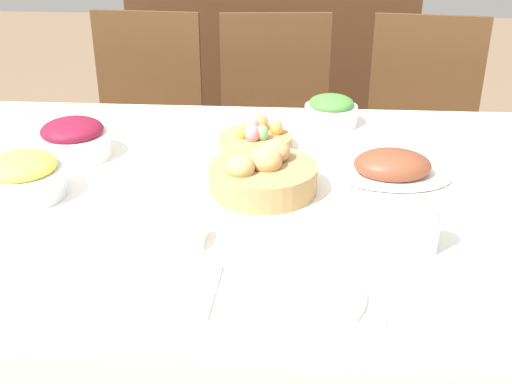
{
  "coord_description": "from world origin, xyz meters",
  "views": [
    {
      "loc": [
        0.09,
        -1.34,
        1.41
      ],
      "look_at": [
        0.01,
        -0.09,
        0.79
      ],
      "focal_mm": 45.0,
      "sensor_mm": 36.0,
      "label": 1
    }
  ],
  "objects_px": {
    "chair_far_center": "(276,134)",
    "drinking_cup": "(423,229)",
    "pineapple_bowl": "(23,177)",
    "fork": "(213,291)",
    "dinner_plate": "(297,293)",
    "egg_basket": "(256,139)",
    "butter_dish": "(180,235)",
    "chair_far_left": "(144,131)",
    "ham_platter": "(392,167)",
    "green_salad_bowl": "(331,111)",
    "knife": "(381,298)",
    "chair_far_right": "(422,138)",
    "bread_basket": "(263,174)",
    "spoon": "(399,298)",
    "beet_salad_bowl": "(73,139)",
    "sideboard": "(272,80)"
  },
  "relations": [
    {
      "from": "beet_salad_bowl",
      "to": "sideboard",
      "type": "bearing_deg",
      "value": 74.52
    },
    {
      "from": "green_salad_bowl",
      "to": "fork",
      "type": "relative_size",
      "value": 0.96
    },
    {
      "from": "beet_salad_bowl",
      "to": "dinner_plate",
      "type": "distance_m",
      "value": 0.83
    },
    {
      "from": "chair_far_right",
      "to": "chair_far_center",
      "type": "height_order",
      "value": "same"
    },
    {
      "from": "ham_platter",
      "to": "knife",
      "type": "distance_m",
      "value": 0.52
    },
    {
      "from": "egg_basket",
      "to": "fork",
      "type": "height_order",
      "value": "egg_basket"
    },
    {
      "from": "bread_basket",
      "to": "drinking_cup",
      "type": "distance_m",
      "value": 0.4
    },
    {
      "from": "chair_far_left",
      "to": "spoon",
      "type": "xyz_separation_m",
      "value": [
        0.78,
        -1.38,
        0.24
      ]
    },
    {
      "from": "chair_far_center",
      "to": "ham_platter",
      "type": "xyz_separation_m",
      "value": [
        0.31,
        -0.87,
        0.26
      ]
    },
    {
      "from": "beet_salad_bowl",
      "to": "egg_basket",
      "type": "bearing_deg",
      "value": 10.97
    },
    {
      "from": "sideboard",
      "to": "knife",
      "type": "relative_size",
      "value": 8.21
    },
    {
      "from": "pineapple_bowl",
      "to": "fork",
      "type": "xyz_separation_m",
      "value": [
        0.48,
        -0.35,
        -0.05
      ]
    },
    {
      "from": "fork",
      "to": "ham_platter",
      "type": "bearing_deg",
      "value": 56.67
    },
    {
      "from": "ham_platter",
      "to": "dinner_plate",
      "type": "relative_size",
      "value": 1.19
    },
    {
      "from": "chair_far_left",
      "to": "drinking_cup",
      "type": "distance_m",
      "value": 1.5
    },
    {
      "from": "egg_basket",
      "to": "butter_dish",
      "type": "relative_size",
      "value": 1.95
    },
    {
      "from": "dinner_plate",
      "to": "fork",
      "type": "height_order",
      "value": "dinner_plate"
    },
    {
      "from": "bread_basket",
      "to": "green_salad_bowl",
      "type": "bearing_deg",
      "value": 69.38
    },
    {
      "from": "chair_far_right",
      "to": "beet_salad_bowl",
      "type": "relative_size",
      "value": 5.06
    },
    {
      "from": "chair_far_center",
      "to": "butter_dish",
      "type": "distance_m",
      "value": 1.25
    },
    {
      "from": "chair_far_right",
      "to": "sideboard",
      "type": "bearing_deg",
      "value": 133.19
    },
    {
      "from": "beet_salad_bowl",
      "to": "green_salad_bowl",
      "type": "height_order",
      "value": "beet_salad_bowl"
    },
    {
      "from": "chair_far_right",
      "to": "butter_dish",
      "type": "distance_m",
      "value": 1.42
    },
    {
      "from": "chair_far_center",
      "to": "chair_far_left",
      "type": "distance_m",
      "value": 0.51
    },
    {
      "from": "green_salad_bowl",
      "to": "knife",
      "type": "bearing_deg",
      "value": -86.24
    },
    {
      "from": "bread_basket",
      "to": "green_salad_bowl",
      "type": "xyz_separation_m",
      "value": [
        0.17,
        0.46,
        0.0
      ]
    },
    {
      "from": "sideboard",
      "to": "dinner_plate",
      "type": "distance_m",
      "value": 2.2
    },
    {
      "from": "ham_platter",
      "to": "butter_dish",
      "type": "distance_m",
      "value": 0.57
    },
    {
      "from": "chair_far_center",
      "to": "knife",
      "type": "height_order",
      "value": "chair_far_center"
    },
    {
      "from": "chair_far_left",
      "to": "ham_platter",
      "type": "relative_size",
      "value": 3.3
    },
    {
      "from": "sideboard",
      "to": "fork",
      "type": "relative_size",
      "value": 8.21
    },
    {
      "from": "chair_far_center",
      "to": "dinner_plate",
      "type": "relative_size",
      "value": 3.91
    },
    {
      "from": "chair_far_center",
      "to": "green_salad_bowl",
      "type": "relative_size",
      "value": 6.17
    },
    {
      "from": "drinking_cup",
      "to": "egg_basket",
      "type": "bearing_deg",
      "value": 125.4
    },
    {
      "from": "chair_far_center",
      "to": "knife",
      "type": "distance_m",
      "value": 1.42
    },
    {
      "from": "knife",
      "to": "drinking_cup",
      "type": "xyz_separation_m",
      "value": [
        0.09,
        0.17,
        0.05
      ]
    },
    {
      "from": "dinner_plate",
      "to": "chair_far_left",
      "type": "bearing_deg",
      "value": 113.65
    },
    {
      "from": "fork",
      "to": "butter_dish",
      "type": "height_order",
      "value": "butter_dish"
    },
    {
      "from": "dinner_plate",
      "to": "sideboard",
      "type": "bearing_deg",
      "value": 93.67
    },
    {
      "from": "bread_basket",
      "to": "spoon",
      "type": "height_order",
      "value": "bread_basket"
    },
    {
      "from": "green_salad_bowl",
      "to": "knife",
      "type": "height_order",
      "value": "green_salad_bowl"
    },
    {
      "from": "chair_far_right",
      "to": "ham_platter",
      "type": "bearing_deg",
      "value": -99.09
    },
    {
      "from": "chair_far_center",
      "to": "fork",
      "type": "height_order",
      "value": "chair_far_center"
    },
    {
      "from": "fork",
      "to": "butter_dish",
      "type": "bearing_deg",
      "value": 120.28
    },
    {
      "from": "chair_far_center",
      "to": "drinking_cup",
      "type": "distance_m",
      "value": 1.28
    },
    {
      "from": "egg_basket",
      "to": "pineapple_bowl",
      "type": "height_order",
      "value": "pineapple_bowl"
    },
    {
      "from": "bread_basket",
      "to": "spoon",
      "type": "distance_m",
      "value": 0.49
    },
    {
      "from": "dinner_plate",
      "to": "chair_far_center",
      "type": "bearing_deg",
      "value": 93.71
    },
    {
      "from": "sideboard",
      "to": "drinking_cup",
      "type": "distance_m",
      "value": 2.07
    },
    {
      "from": "chair_far_right",
      "to": "knife",
      "type": "height_order",
      "value": "chair_far_right"
    }
  ]
}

